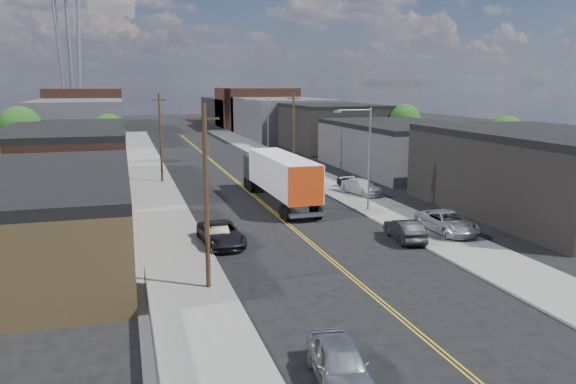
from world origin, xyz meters
TOP-DOWN VIEW (x-y plane):
  - ground at (0.00, 60.00)m, footprint 260.00×260.00m
  - centerline at (0.00, 45.00)m, footprint 0.32×120.00m
  - sidewalk_left at (-9.50, 45.00)m, footprint 5.00×140.00m
  - sidewalk_right at (9.50, 45.00)m, footprint 5.00×140.00m
  - warehouse_tan at (-18.00, 18.00)m, footprint 12.00×22.00m
  - warehouse_brown at (-18.00, 44.00)m, footprint 12.00×26.00m
  - industrial_right_a at (21.99, 20.00)m, footprint 14.00×22.00m
  - industrial_right_b at (22.00, 46.00)m, footprint 14.00×24.00m
  - industrial_right_c at (22.00, 72.00)m, footprint 14.00×22.00m
  - skyline_left_a at (-20.00, 95.00)m, footprint 16.00×30.00m
  - skyline_right_a at (20.00, 95.00)m, footprint 16.00×30.00m
  - skyline_left_b at (-20.00, 120.00)m, footprint 16.00×26.00m
  - skyline_right_b at (20.00, 120.00)m, footprint 16.00×26.00m
  - skyline_left_c at (-20.00, 140.00)m, footprint 16.00×40.00m
  - skyline_right_c at (20.00, 140.00)m, footprint 16.00×40.00m
  - streetlight_near at (7.60, 25.00)m, footprint 3.39×0.25m
  - streetlight_far at (7.60, 60.00)m, footprint 3.39×0.25m
  - utility_pole_left_near at (-8.20, 10.00)m, footprint 1.60×0.26m
  - utility_pole_left_far at (-8.20, 45.00)m, footprint 1.60×0.26m
  - utility_pole_right at (8.20, 48.00)m, footprint 1.60×0.26m
  - chainlink_fence at (-11.50, 3.50)m, footprint 0.05×16.00m
  - tree_left_mid at (-23.94, 55.00)m, footprint 5.10×5.04m
  - tree_left_far at (-13.94, 62.00)m, footprint 4.35×4.20m
  - tree_right_near at (30.06, 36.00)m, footprint 4.60×4.48m
  - tree_right_far at (30.06, 60.00)m, footprint 4.85×4.76m
  - semi_truck at (1.50, 31.21)m, footprint 3.17×17.43m
  - car_left_a at (-5.00, -1.12)m, footprint 2.54×5.00m
  - car_left_b at (-6.40, 18.00)m, footprint 1.52×4.29m
  - car_left_c at (-6.09, 18.30)m, footprint 2.86×5.80m
  - car_right_oncoming at (6.60, 15.70)m, footprint 2.21×4.86m
  - car_right_lot_a at (10.37, 16.28)m, footprint 2.70×5.74m
  - car_right_lot_b at (10.30, 31.65)m, footprint 3.29×5.48m
  - car_right_lot_c at (10.70, 35.03)m, footprint 2.44×4.20m
  - car_ahead_truck at (4.50, 45.31)m, footprint 2.45×4.87m

SIDE VIEW (x-z plane):
  - ground at x=0.00m, z-range 0.00..0.00m
  - centerline at x=0.00m, z-range 0.00..0.01m
  - sidewalk_left at x=-9.50m, z-range 0.00..0.15m
  - sidewalk_right at x=9.50m, z-range 0.00..0.15m
  - chainlink_fence at x=-11.50m, z-range 0.04..1.27m
  - car_ahead_truck at x=4.50m, z-range 0.00..1.32m
  - car_left_b at x=-6.40m, z-range 0.00..1.41m
  - car_right_oncoming at x=6.60m, z-range 0.00..1.55m
  - car_left_c at x=-6.09m, z-range 0.00..1.58m
  - car_left_a at x=-5.00m, z-range 0.00..1.63m
  - car_right_lot_c at x=10.70m, z-range 0.15..1.49m
  - car_right_lot_b at x=10.30m, z-range 0.15..1.64m
  - car_right_lot_a at x=10.37m, z-range 0.15..1.74m
  - semi_truck at x=1.50m, z-range 0.32..4.89m
  - warehouse_tan at x=-18.00m, z-range 0.00..5.60m
  - industrial_right_b at x=22.00m, z-range 0.00..6.10m
  - warehouse_brown at x=-18.00m, z-range 0.00..6.60m
  - skyline_left_c at x=-20.00m, z-range 0.00..7.00m
  - skyline_right_c at x=20.00m, z-range 0.00..7.00m
  - industrial_right_a at x=21.99m, z-range 0.00..7.10m
  - industrial_right_c at x=22.00m, z-range 0.00..7.60m
  - skyline_left_a at x=-20.00m, z-range 0.00..8.00m
  - skyline_right_a at x=20.00m, z-range 0.00..8.00m
  - tree_left_far at x=-13.94m, z-range 1.08..8.05m
  - tree_right_near at x=30.06m, z-range 1.15..8.59m
  - skyline_left_b at x=-20.00m, z-range 0.00..10.00m
  - skyline_right_b at x=20.00m, z-range 0.00..10.00m
  - utility_pole_left_near at x=-8.20m, z-range 0.14..10.14m
  - utility_pole_left_far at x=-8.20m, z-range 0.14..10.14m
  - utility_pole_right at x=8.20m, z-range 0.14..10.14m
  - tree_right_far at x=30.06m, z-range 1.22..9.13m
  - streetlight_near at x=7.60m, z-range 0.83..9.83m
  - streetlight_far at x=7.60m, z-range 0.83..9.83m
  - tree_left_mid at x=-23.94m, z-range 1.30..9.67m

